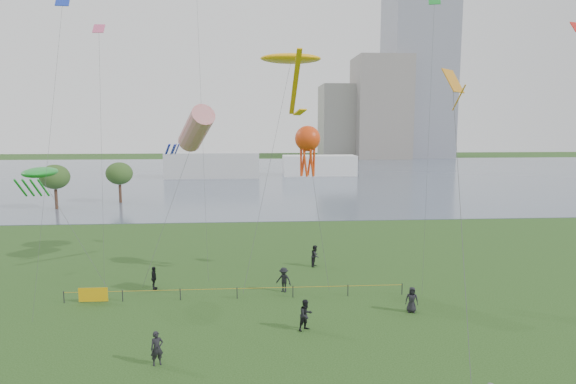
{
  "coord_description": "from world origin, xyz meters",
  "views": [
    {
      "loc": [
        -2.17,
        -20.65,
        12.22
      ],
      "look_at": [
        0.0,
        10.0,
        8.0
      ],
      "focal_mm": 30.0,
      "sensor_mm": 36.0,
      "label": 1
    }
  ],
  "objects": [
    {
      "name": "tower",
      "position": [
        62.0,
        168.0,
        60.0
      ],
      "size": [
        24.0,
        24.0,
        120.0
      ],
      "primitive_type": "cube",
      "color": "gray",
      "rests_on": "ground_plane"
    },
    {
      "name": "kite_windsock",
      "position": [
        -6.87,
        19.29,
        12.0
      ],
      "size": [
        5.84,
        6.38,
        13.97
      ],
      "rotation": [
        0.0,
        0.0,
        0.28
      ],
      "color": "#3F3F42"
    },
    {
      "name": "spectator_g",
      "position": [
        3.1,
        20.04,
        0.94
      ],
      "size": [
        1.04,
        1.13,
        1.89
      ],
      "primitive_type": "imported",
      "rotation": [
        0.0,
        0.0,
        1.13
      ],
      "color": "black",
      "rests_on": "ground_plane"
    },
    {
      "name": "kite_stingray",
      "position": [
        0.87,
        19.04,
        17.55
      ],
      "size": [
        6.43,
        10.02,
        18.02
      ],
      "rotation": [
        0.0,
        0.0,
        -0.1
      ],
      "color": "#3F3F42"
    },
    {
      "name": "small_kites",
      "position": [
        -1.03,
        17.28,
        21.47
      ],
      "size": [
        35.49,
        13.23,
        8.17
      ],
      "color": "#E5598C"
    },
    {
      "name": "fence",
      "position": [
        -9.59,
        12.48,
        0.55
      ],
      "size": [
        24.07,
        0.07,
        1.05
      ],
      "color": "black",
      "rests_on": "ground_plane"
    },
    {
      "name": "pavilion_left",
      "position": [
        -12.0,
        95.0,
        3.0
      ],
      "size": [
        22.0,
        8.0,
        6.0
      ],
      "primitive_type": "cube",
      "color": "silver",
      "rests_on": "ground_plane"
    },
    {
      "name": "building_mid",
      "position": [
        46.0,
        162.0,
        19.0
      ],
      "size": [
        20.0,
        20.0,
        38.0
      ],
      "primitive_type": "cube",
      "color": "gray",
      "rests_on": "ground_plane"
    },
    {
      "name": "spectator_d",
      "position": [
        8.15,
        9.17,
        0.85
      ],
      "size": [
        0.94,
        0.73,
        1.71
      ],
      "primitive_type": "imported",
      "rotation": [
        0.0,
        0.0,
        -0.24
      ],
      "color": "black",
      "rests_on": "ground_plane"
    },
    {
      "name": "building_low",
      "position": [
        32.0,
        168.0,
        14.0
      ],
      "size": [
        16.0,
        18.0,
        28.0
      ],
      "primitive_type": "cube",
      "color": "gray",
      "rests_on": "ground_plane"
    },
    {
      "name": "spectator_c",
      "position": [
        -9.78,
        14.9,
        0.88
      ],
      "size": [
        0.5,
        1.06,
        1.76
      ],
      "primitive_type": "imported",
      "rotation": [
        0.0,
        0.0,
        1.64
      ],
      "color": "black",
      "rests_on": "ground_plane"
    },
    {
      "name": "trees",
      "position": [
        -37.18,
        50.96,
        5.18
      ],
      "size": [
        29.75,
        14.89,
        7.79
      ],
      "color": "#3C261B",
      "rests_on": "ground_plane"
    },
    {
      "name": "pavilion_right",
      "position": [
        14.0,
        98.0,
        2.5
      ],
      "size": [
        18.0,
        7.0,
        5.0
      ],
      "primitive_type": "cube",
      "color": "white",
      "rests_on": "ground_plane"
    },
    {
      "name": "kite_creature",
      "position": [
        -18.64,
        17.48,
        8.65
      ],
      "size": [
        6.77,
        4.91,
        9.08
      ],
      "rotation": [
        0.0,
        0.0,
        -0.33
      ],
      "color": "#3F3F42"
    },
    {
      "name": "kite_delta",
      "position": [
        9.03,
        5.98,
        14.12
      ],
      "size": [
        3.78,
        11.55,
        15.45
      ],
      "rotation": [
        0.0,
        0.0,
        -0.35
      ],
      "color": "#3F3F42"
    },
    {
      "name": "spectator_f",
      "position": [
        -7.24,
        3.12,
        0.9
      ],
      "size": [
        0.77,
        0.66,
        1.8
      ],
      "primitive_type": "imported",
      "rotation": [
        0.0,
        0.0,
        0.42
      ],
      "color": "black",
      "rests_on": "ground_plane"
    },
    {
      "name": "kite_octopus",
      "position": [
        1.94,
        16.15,
        11.17
      ],
      "size": [
        2.42,
        3.48,
        12.26
      ],
      "rotation": [
        0.0,
        0.0,
        -0.33
      ],
      "color": "#3F3F42"
    },
    {
      "name": "spectator_b",
      "position": [
        -0.06,
        13.67,
        0.93
      ],
      "size": [
        1.39,
        1.21,
        1.86
      ],
      "primitive_type": "imported",
      "rotation": [
        0.0,
        0.0,
        -0.54
      ],
      "color": "black",
      "rests_on": "ground_plane"
    },
    {
      "name": "lake",
      "position": [
        0.0,
        100.0,
        0.02
      ],
      "size": [
        400.0,
        120.0,
        0.08
      ],
      "primitive_type": "cube",
      "color": "slate",
      "rests_on": "ground_plane"
    },
    {
      "name": "spectator_a",
      "position": [
        0.86,
        6.83,
        0.95
      ],
      "size": [
        1.17,
        1.12,
        1.9
      ],
      "primitive_type": "imported",
      "rotation": [
        0.0,
        0.0,
        0.6
      ],
      "color": "black",
      "rests_on": "ground_plane"
    }
  ]
}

